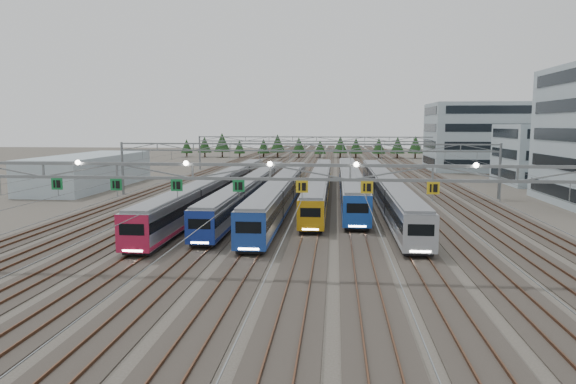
# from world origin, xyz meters

# --- Properties ---
(ground) EXTENTS (400.00, 400.00, 0.00)m
(ground) POSITION_xyz_m (0.00, 0.00, 0.00)
(ground) COLOR #47423A
(ground) RESTS_ON ground
(track_bed) EXTENTS (54.00, 260.00, 5.42)m
(track_bed) POSITION_xyz_m (0.00, 100.00, 1.49)
(track_bed) COLOR #2D2823
(track_bed) RESTS_ON ground
(train_a) EXTENTS (2.77, 63.05, 3.60)m
(train_a) POSITION_xyz_m (-11.25, 33.80, 2.05)
(train_a) COLOR black
(train_a) RESTS_ON ground
(train_b) EXTENTS (2.62, 56.15, 3.40)m
(train_b) POSITION_xyz_m (-6.75, 33.71, 1.95)
(train_b) COLOR black
(train_b) RESTS_ON ground
(train_c) EXTENTS (2.83, 52.92, 3.69)m
(train_c) POSITION_xyz_m (-2.25, 30.13, 2.10)
(train_c) COLOR black
(train_c) RESTS_ON ground
(train_d) EXTENTS (2.65, 56.84, 3.44)m
(train_d) POSITION_xyz_m (2.25, 40.48, 1.97)
(train_d) COLOR black
(train_d) RESTS_ON ground
(train_e) EXTENTS (2.89, 54.82, 3.77)m
(train_e) POSITION_xyz_m (6.75, 41.15, 2.14)
(train_e) COLOR black
(train_e) RESTS_ON ground
(train_f) EXTENTS (2.78, 61.08, 3.62)m
(train_f) POSITION_xyz_m (11.25, 34.68, 2.06)
(train_f) COLOR black
(train_f) RESTS_ON ground
(gantry_near) EXTENTS (56.36, 0.61, 8.08)m
(gantry_near) POSITION_xyz_m (-0.05, -0.12, 7.09)
(gantry_near) COLOR slate
(gantry_near) RESTS_ON ground
(gantry_mid) EXTENTS (56.36, 0.36, 8.00)m
(gantry_mid) POSITION_xyz_m (0.00, 40.00, 6.39)
(gantry_mid) COLOR slate
(gantry_mid) RESTS_ON ground
(gantry_far) EXTENTS (56.36, 0.36, 8.00)m
(gantry_far) POSITION_xyz_m (0.00, 85.00, 6.39)
(gantry_far) COLOR slate
(gantry_far) RESTS_ON ground
(depot_bldg_mid) EXTENTS (14.00, 16.00, 10.73)m
(depot_bldg_mid) POSITION_xyz_m (41.90, 60.54, 5.37)
(depot_bldg_mid) COLOR #98ACB6
(depot_bldg_mid) RESTS_ON ground
(depot_bldg_north) EXTENTS (22.00, 18.00, 15.67)m
(depot_bldg_north) POSITION_xyz_m (37.68, 89.07, 7.83)
(depot_bldg_north) COLOR #98ACB6
(depot_bldg_north) RESTS_ON ground
(west_shed) EXTENTS (10.00, 30.00, 5.53)m
(west_shed) POSITION_xyz_m (-37.26, 48.18, 2.76)
(west_shed) COLOR #98ACB6
(west_shed) RESTS_ON ground
(treeline) EXTENTS (100.10, 5.60, 7.02)m
(treeline) POSITION_xyz_m (2.25, 131.20, 4.23)
(treeline) COLOR #332114
(treeline) RESTS_ON ground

